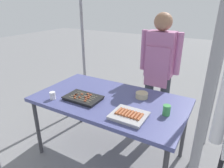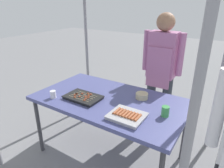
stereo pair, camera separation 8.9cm
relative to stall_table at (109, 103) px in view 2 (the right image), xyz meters
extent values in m
plane|color=slate|center=(0.00, 0.00, -0.70)|extent=(18.00, 18.00, 0.00)
cube|color=#4C518C|center=(0.00, 0.00, 0.03)|extent=(1.60, 0.90, 0.04)
cylinder|color=#3F3F44|center=(-0.74, -0.39, -0.34)|extent=(0.04, 0.04, 0.71)
cylinder|color=#3F3F44|center=(-0.74, 0.39, -0.34)|extent=(0.04, 0.04, 0.71)
cylinder|color=#3F3F44|center=(0.74, 0.39, -0.34)|extent=(0.04, 0.04, 0.71)
cylinder|color=gray|center=(0.95, -0.80, 0.49)|extent=(0.04, 0.04, 2.37)
cylinder|color=gray|center=(-0.95, 0.80, 0.49)|extent=(0.04, 0.04, 2.37)
cube|color=#ADADB2|center=(0.34, -0.23, 0.06)|extent=(0.30, 0.26, 0.02)
cube|color=#ADADB2|center=(0.34, -0.23, 0.08)|extent=(0.31, 0.27, 0.01)
cylinder|color=#9E512D|center=(0.23, -0.23, 0.09)|extent=(0.03, 0.12, 0.03)
cylinder|color=#9E512D|center=(0.26, -0.23, 0.09)|extent=(0.03, 0.12, 0.03)
cylinder|color=#9E512D|center=(0.29, -0.23, 0.09)|extent=(0.03, 0.12, 0.03)
cylinder|color=#9E512D|center=(0.32, -0.23, 0.09)|extent=(0.03, 0.12, 0.03)
cylinder|color=#9E512D|center=(0.35, -0.23, 0.09)|extent=(0.03, 0.12, 0.03)
cylinder|color=#9E512D|center=(0.38, -0.23, 0.09)|extent=(0.03, 0.12, 0.03)
cylinder|color=#9E512D|center=(0.42, -0.23, 0.09)|extent=(0.03, 0.12, 0.03)
cylinder|color=#9E512D|center=(0.45, -0.23, 0.09)|extent=(0.03, 0.12, 0.03)
cube|color=black|center=(-0.23, -0.16, 0.06)|extent=(0.37, 0.24, 0.02)
cube|color=black|center=(-0.23, -0.16, 0.08)|extent=(0.38, 0.25, 0.01)
cylinder|color=tan|center=(-0.23, -0.23, 0.08)|extent=(0.27, 0.01, 0.01)
cube|color=brown|center=(-0.15, -0.23, 0.08)|extent=(0.02, 0.02, 0.02)
cube|color=brown|center=(-0.28, -0.23, 0.08)|extent=(0.02, 0.02, 0.02)
cylinder|color=tan|center=(-0.23, -0.19, 0.08)|extent=(0.27, 0.01, 0.01)
cube|color=brown|center=(-0.17, -0.19, 0.08)|extent=(0.02, 0.02, 0.02)
cube|color=brown|center=(-0.25, -0.19, 0.08)|extent=(0.02, 0.02, 0.02)
cube|color=brown|center=(-0.32, -0.19, 0.08)|extent=(0.02, 0.02, 0.02)
cylinder|color=tan|center=(-0.23, -0.16, 0.08)|extent=(0.27, 0.01, 0.01)
cube|color=brown|center=(-0.16, -0.16, 0.08)|extent=(0.02, 0.02, 0.02)
cube|color=brown|center=(-0.32, -0.16, 0.08)|extent=(0.02, 0.02, 0.02)
cube|color=brown|center=(-0.32, -0.16, 0.08)|extent=(0.02, 0.02, 0.02)
cube|color=brown|center=(-0.20, -0.16, 0.08)|extent=(0.02, 0.02, 0.02)
cylinder|color=tan|center=(-0.23, -0.12, 0.08)|extent=(0.27, 0.01, 0.01)
cube|color=brown|center=(-0.28, -0.12, 0.08)|extent=(0.02, 0.02, 0.02)
cube|color=brown|center=(-0.19, -0.12, 0.08)|extent=(0.02, 0.02, 0.02)
cylinder|color=tan|center=(-0.23, -0.08, 0.08)|extent=(0.27, 0.01, 0.01)
cube|color=brown|center=(-0.19, -0.08, 0.08)|extent=(0.02, 0.02, 0.02)
cube|color=brown|center=(-0.22, -0.08, 0.08)|extent=(0.02, 0.02, 0.02)
cylinder|color=#BFB28C|center=(0.29, 0.19, 0.08)|extent=(0.13, 0.13, 0.06)
cylinder|color=white|center=(-0.52, -0.31, 0.09)|extent=(0.06, 0.06, 0.08)
cylinder|color=#3F994C|center=(0.61, -0.02, 0.10)|extent=(0.07, 0.07, 0.10)
cylinder|color=#333842|center=(0.16, 0.80, -0.29)|extent=(0.12, 0.12, 0.81)
cylinder|color=#333842|center=(0.38, 0.80, -0.29)|extent=(0.12, 0.12, 0.81)
cube|color=#B26B9E|center=(0.27, 0.80, 0.39)|extent=(0.34, 0.20, 0.57)
cube|color=#B26B9E|center=(0.27, 0.69, 0.25)|extent=(0.30, 0.02, 0.51)
cylinder|color=#B26B9E|center=(0.05, 0.80, 0.42)|extent=(0.08, 0.08, 0.51)
cylinder|color=#B26B9E|center=(0.49, 0.80, 0.42)|extent=(0.08, 0.08, 0.51)
sphere|color=#9E7256|center=(0.27, 0.80, 0.79)|extent=(0.22, 0.22, 0.22)
cylinder|color=white|center=(1.03, -0.37, 0.41)|extent=(0.08, 0.08, 0.51)
camera|label=1|loc=(0.98, -1.64, 1.01)|focal=32.16mm
camera|label=2|loc=(1.06, -1.60, 1.01)|focal=32.16mm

